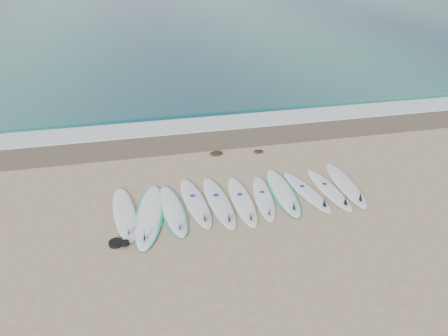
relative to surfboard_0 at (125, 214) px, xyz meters
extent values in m
plane|color=tan|center=(3.00, 0.01, -0.06)|extent=(120.00, 120.00, 0.00)
cube|color=#205E5C|center=(3.00, 32.51, -0.04)|extent=(120.00, 55.00, 0.03)
cube|color=brown|center=(3.00, 4.11, -0.05)|extent=(120.00, 1.80, 0.01)
cube|color=silver|center=(3.00, 5.51, -0.04)|extent=(120.00, 1.40, 0.04)
cube|color=#205E5C|center=(3.00, 7.01, -0.01)|extent=(120.00, 1.00, 0.10)
ellipsoid|color=white|center=(-0.01, 0.08, -0.01)|extent=(0.73, 2.62, 0.08)
cone|color=black|center=(0.07, -0.86, 0.14)|extent=(0.24, 0.29, 0.28)
ellipsoid|color=white|center=(0.59, -0.15, -0.01)|extent=(1.07, 2.93, 0.09)
ellipsoid|color=#12C989|center=(0.59, -0.15, -0.01)|extent=(1.17, 2.97, 0.07)
cone|color=black|center=(0.41, -1.18, 0.16)|extent=(0.29, 0.34, 0.31)
ellipsoid|color=white|center=(1.18, -0.03, -0.01)|extent=(0.67, 2.49, 0.08)
ellipsoid|color=#12C989|center=(1.18, -0.03, -0.02)|extent=(0.76, 2.51, 0.06)
cone|color=black|center=(1.24, -0.93, 0.13)|extent=(0.23, 0.28, 0.26)
ellipsoid|color=white|center=(1.79, 0.21, -0.01)|extent=(0.74, 2.59, 0.08)
cone|color=black|center=(1.87, -0.72, 0.14)|extent=(0.24, 0.29, 0.27)
cylinder|color=navy|center=(1.77, 0.45, 0.03)|extent=(0.16, 0.16, 0.01)
ellipsoid|color=white|center=(2.39, 0.08, -0.01)|extent=(0.67, 2.65, 0.08)
cone|color=black|center=(2.43, -0.88, 0.14)|extent=(0.24, 0.29, 0.28)
cylinder|color=navy|center=(2.37, 0.33, 0.03)|extent=(0.16, 0.16, 0.01)
ellipsoid|color=white|center=(2.99, 0.00, -0.01)|extent=(0.60, 2.54, 0.08)
cone|color=black|center=(2.96, -0.93, 0.13)|extent=(0.22, 0.28, 0.27)
cylinder|color=navy|center=(3.00, 0.24, 0.03)|extent=(0.15, 0.15, 0.01)
ellipsoid|color=white|center=(3.59, 0.02, -0.02)|extent=(0.81, 2.34, 0.07)
cone|color=black|center=(3.46, -0.81, 0.12)|extent=(0.23, 0.27, 0.25)
cylinder|color=navy|center=(3.62, 0.24, 0.02)|extent=(0.15, 0.15, 0.01)
ellipsoid|color=white|center=(4.18, 0.20, -0.01)|extent=(0.68, 2.61, 0.08)
ellipsoid|color=#12C989|center=(4.18, 0.20, -0.02)|extent=(0.77, 2.63, 0.06)
cone|color=black|center=(4.13, -0.74, 0.14)|extent=(0.23, 0.29, 0.28)
ellipsoid|color=white|center=(4.81, 0.06, -0.02)|extent=(0.83, 2.38, 0.08)
cone|color=black|center=(4.94, -0.78, 0.12)|extent=(0.23, 0.28, 0.25)
cylinder|color=navy|center=(4.78, 0.29, 0.02)|extent=(0.15, 0.15, 0.01)
ellipsoid|color=white|center=(5.45, 0.04, -0.02)|extent=(0.62, 2.41, 0.08)
cone|color=black|center=(5.49, -0.83, 0.12)|extent=(0.21, 0.26, 0.25)
cylinder|color=navy|center=(5.43, 0.27, 0.02)|extent=(0.14, 0.14, 0.01)
ellipsoid|color=white|center=(6.02, 0.19, -0.01)|extent=(0.72, 2.62, 0.08)
cone|color=black|center=(5.95, -0.76, 0.14)|extent=(0.24, 0.29, 0.28)
ellipsoid|color=black|center=(2.94, 2.94, -0.02)|extent=(0.41, 0.32, 0.08)
ellipsoid|color=black|center=(4.30, 2.79, -0.03)|extent=(0.31, 0.24, 0.06)
cylinder|color=black|center=(-0.23, -1.11, -0.02)|extent=(0.32, 0.32, 0.08)
cylinder|color=black|center=(-0.03, -1.21, 0.02)|extent=(0.20, 0.20, 0.06)
camera|label=1|loc=(0.36, -9.33, 5.98)|focal=35.00mm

